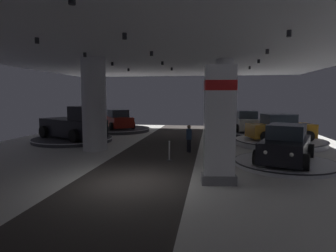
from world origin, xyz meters
TOP-DOWN VIEW (x-y plane):
  - ground at (0.00, 0.00)m, footprint 24.00×44.00m
  - ceiling_with_spotlights at (0.00, -0.00)m, footprint 24.00×44.00m
  - column_right at (3.73, 8.26)m, footprint 1.12×1.12m
  - column_left at (-3.99, 6.22)m, footprint 1.44×1.44m
  - brand_sign_pylon at (3.25, 0.35)m, footprint 1.33×0.79m
  - display_platform_deep_right at (6.00, 15.28)m, footprint 5.05×5.05m
  - display_car_deep_right at (6.00, 15.31)m, footprint 2.35×4.30m
  - display_platform_deep_left at (-5.65, 15.57)m, footprint 5.96×5.96m
  - display_car_deep_left at (-5.63, 15.55)m, footprint 3.85×4.49m
  - display_platform_mid_right at (6.38, 3.61)m, footprint 4.64×4.64m
  - display_car_mid_right at (6.39, 3.64)m, footprint 3.35×4.57m
  - display_platform_far_left at (-6.91, 9.16)m, footprint 5.68×5.68m
  - pickup_truck_far_left at (-6.63, 9.01)m, footprint 5.65×4.52m
  - display_platform_far_right at (7.51, 9.75)m, footprint 5.88×5.88m
  - display_car_far_right at (7.48, 9.75)m, footprint 4.51×3.00m
  - visitor_walking_near at (1.70, 6.28)m, footprint 0.32×0.32m
  - stanchion_a at (0.89, 3.97)m, footprint 0.28×0.28m

SIDE VIEW (x-z plane):
  - ground at x=0.00m, z-range -0.05..0.00m
  - display_platform_mid_right at x=6.38m, z-range 0.02..0.24m
  - display_platform_far_left at x=-6.91m, z-range 0.02..0.28m
  - display_platform_deep_right at x=6.00m, z-range 0.02..0.31m
  - display_platform_deep_left at x=-5.65m, z-range 0.02..0.33m
  - display_platform_far_right at x=7.51m, z-range 0.02..0.38m
  - stanchion_a at x=0.89m, z-range -0.13..0.88m
  - visitor_walking_near at x=1.70m, z-range 0.11..1.70m
  - display_car_mid_right at x=6.39m, z-range 0.13..1.84m
  - display_car_deep_right at x=6.00m, z-range 0.21..1.92m
  - display_car_deep_left at x=-5.63m, z-range 0.22..1.93m
  - display_car_far_right at x=7.48m, z-range 0.27..1.98m
  - pickup_truck_far_left at x=-6.63m, z-range 0.05..2.35m
  - brand_sign_pylon at x=3.25m, z-range 0.07..4.40m
  - column_right at x=3.73m, z-range 0.00..5.50m
  - column_left at x=-3.99m, z-range 0.00..5.50m
  - ceiling_with_spotlights at x=0.00m, z-range 5.35..5.74m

